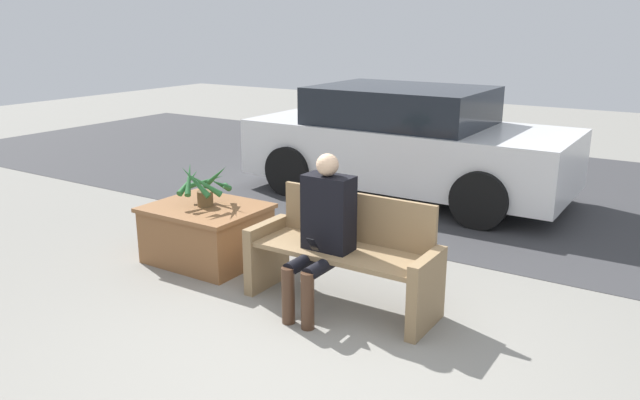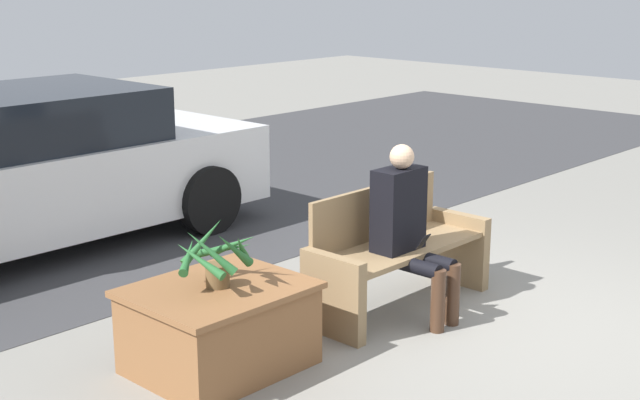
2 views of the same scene
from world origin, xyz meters
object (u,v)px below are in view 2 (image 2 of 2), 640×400
Objects in this scene: potted_plant at (217,256)px; bench at (395,252)px; parked_car at (32,169)px; person_seated at (407,224)px; planter_box at (219,325)px.

bench is at bearing -4.67° from potted_plant.
person_seated is at bearing -74.94° from parked_car.
planter_box is at bearing -123.99° from potted_plant.
bench is 1.65m from planter_box.
parked_car is at bearing 107.23° from bench.
bench is at bearing -72.77° from parked_car.
potted_plant reaches higher than planter_box.
parked_car is (0.57, 3.30, 0.43)m from planter_box.
person_seated is at bearing -116.86° from bench.
parked_car is at bearing 80.22° from potted_plant.
person_seated reaches higher than planter_box.
planter_box is 0.25× the size of parked_car.
person_seated is 2.25× the size of potted_plant.
bench is 1.25× the size of person_seated.
parked_car reaches higher than bench.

